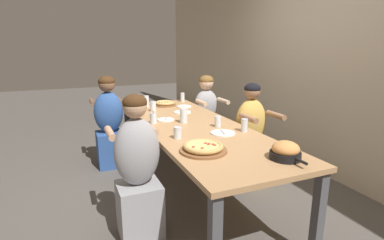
{
  "coord_description": "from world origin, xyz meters",
  "views": [
    {
      "loc": [
        2.74,
        -1.16,
        1.55
      ],
      "look_at": [
        0.0,
        0.0,
        0.8
      ],
      "focal_mm": 28.0,
      "sensor_mm": 36.0,
      "label": 1
    }
  ],
  "objects_px": {
    "drinking_glass_i": "(146,102)",
    "diner_near_midright": "(138,174)",
    "empty_plate_b": "(223,133)",
    "diner_far_left": "(206,117)",
    "diner_far_center": "(250,139)",
    "drinking_glass_d": "(182,97)",
    "pizza_board_second": "(165,103)",
    "drinking_glass_b": "(218,122)",
    "empty_plate_a": "(182,112)",
    "drinking_glass_h": "(153,106)",
    "drinking_glass_a": "(244,125)",
    "drinking_glass_f": "(139,104)",
    "empty_plate_d": "(166,120)",
    "drinking_glass_c": "(137,100)",
    "skillet_bowl": "(286,151)",
    "drinking_glass_g": "(178,133)",
    "drinking_glass_e": "(136,105)",
    "pizza_board_main": "(203,148)",
    "empty_plate_c": "(184,106)",
    "diner_near_left": "(109,126)",
    "cocktail_glass_blue": "(153,119)"
  },
  "relations": [
    {
      "from": "drinking_glass_i",
      "to": "diner_near_midright",
      "type": "bearing_deg",
      "value": -17.05
    },
    {
      "from": "empty_plate_b",
      "to": "diner_far_left",
      "type": "relative_size",
      "value": 0.2
    },
    {
      "from": "diner_far_center",
      "to": "diner_far_left",
      "type": "xyz_separation_m",
      "value": [
        -1.15,
        -0.0,
        0.01
      ]
    },
    {
      "from": "drinking_glass_d",
      "to": "diner_far_left",
      "type": "xyz_separation_m",
      "value": [
        0.14,
        0.31,
        -0.29
      ]
    },
    {
      "from": "pizza_board_second",
      "to": "drinking_glass_b",
      "type": "relative_size",
      "value": 2.69
    },
    {
      "from": "empty_plate_a",
      "to": "drinking_glass_h",
      "type": "relative_size",
      "value": 1.7
    },
    {
      "from": "drinking_glass_a",
      "to": "drinking_glass_f",
      "type": "bearing_deg",
      "value": -155.38
    },
    {
      "from": "empty_plate_d",
      "to": "drinking_glass_c",
      "type": "xyz_separation_m",
      "value": [
        -0.96,
        -0.09,
        0.06
      ]
    },
    {
      "from": "empty_plate_a",
      "to": "diner_near_midright",
      "type": "height_order",
      "value": "diner_near_midright"
    },
    {
      "from": "skillet_bowl",
      "to": "empty_plate_b",
      "type": "relative_size",
      "value": 1.42
    },
    {
      "from": "drinking_glass_g",
      "to": "drinking_glass_e",
      "type": "bearing_deg",
      "value": -175.99
    },
    {
      "from": "drinking_glass_b",
      "to": "drinking_glass_d",
      "type": "xyz_separation_m",
      "value": [
        -1.43,
        0.18,
        0.02
      ]
    },
    {
      "from": "empty_plate_b",
      "to": "drinking_glass_g",
      "type": "height_order",
      "value": "drinking_glass_g"
    },
    {
      "from": "pizza_board_main",
      "to": "drinking_glass_e",
      "type": "bearing_deg",
      "value": -174.59
    },
    {
      "from": "skillet_bowl",
      "to": "empty_plate_c",
      "type": "height_order",
      "value": "skillet_bowl"
    },
    {
      "from": "pizza_board_second",
      "to": "empty_plate_a",
      "type": "xyz_separation_m",
      "value": [
        0.5,
        0.06,
        -0.02
      ]
    },
    {
      "from": "diner_far_center",
      "to": "drinking_glass_d",
      "type": "bearing_deg",
      "value": -76.34
    },
    {
      "from": "empty_plate_c",
      "to": "drinking_glass_f",
      "type": "bearing_deg",
      "value": -105.4
    },
    {
      "from": "empty_plate_a",
      "to": "diner_near_left",
      "type": "distance_m",
      "value": 0.98
    },
    {
      "from": "drinking_glass_c",
      "to": "drinking_glass_e",
      "type": "xyz_separation_m",
      "value": [
        0.36,
        -0.11,
        0.01
      ]
    },
    {
      "from": "empty_plate_c",
      "to": "diner_far_center",
      "type": "distance_m",
      "value": 1.05
    },
    {
      "from": "skillet_bowl",
      "to": "drinking_glass_c",
      "type": "xyz_separation_m",
      "value": [
        -2.38,
        -0.53,
        0.01
      ]
    },
    {
      "from": "skillet_bowl",
      "to": "drinking_glass_d",
      "type": "xyz_separation_m",
      "value": [
        -2.39,
        0.13,
        0.01
      ]
    },
    {
      "from": "empty_plate_d",
      "to": "drinking_glass_h",
      "type": "bearing_deg",
      "value": 179.78
    },
    {
      "from": "empty_plate_b",
      "to": "diner_near_midright",
      "type": "relative_size",
      "value": 0.19
    },
    {
      "from": "empty_plate_c",
      "to": "drinking_glass_g",
      "type": "distance_m",
      "value": 1.38
    },
    {
      "from": "empty_plate_b",
      "to": "drinking_glass_i",
      "type": "xyz_separation_m",
      "value": [
        -1.48,
        -0.34,
        0.06
      ]
    },
    {
      "from": "pizza_board_main",
      "to": "skillet_bowl",
      "type": "height_order",
      "value": "skillet_bowl"
    },
    {
      "from": "empty_plate_a",
      "to": "diner_far_left",
      "type": "bearing_deg",
      "value": 133.32
    },
    {
      "from": "empty_plate_b",
      "to": "drinking_glass_c",
      "type": "distance_m",
      "value": 1.7
    },
    {
      "from": "pizza_board_second",
      "to": "diner_far_center",
      "type": "bearing_deg",
      "value": 30.3
    },
    {
      "from": "empty_plate_d",
      "to": "diner_far_center",
      "type": "bearing_deg",
      "value": 69.66
    },
    {
      "from": "pizza_board_main",
      "to": "empty_plate_a",
      "type": "xyz_separation_m",
      "value": [
        -1.33,
        0.34,
        -0.02
      ]
    },
    {
      "from": "pizza_board_second",
      "to": "drinking_glass_e",
      "type": "distance_m",
      "value": 0.47
    },
    {
      "from": "drinking_glass_a",
      "to": "diner_near_midright",
      "type": "relative_size",
      "value": 0.1
    },
    {
      "from": "diner_near_midright",
      "to": "drinking_glass_i",
      "type": "bearing_deg",
      "value": 72.95
    },
    {
      "from": "diner_far_center",
      "to": "diner_near_midright",
      "type": "xyz_separation_m",
      "value": [
        0.5,
        -1.39,
        0.02
      ]
    },
    {
      "from": "pizza_board_main",
      "to": "drinking_glass_i",
      "type": "distance_m",
      "value": 1.85
    },
    {
      "from": "empty_plate_b",
      "to": "diner_far_left",
      "type": "distance_m",
      "value": 1.63
    },
    {
      "from": "diner_far_left",
      "to": "drinking_glass_i",
      "type": "bearing_deg",
      "value": 2.16
    },
    {
      "from": "drinking_glass_a",
      "to": "drinking_glass_b",
      "type": "distance_m",
      "value": 0.29
    },
    {
      "from": "drinking_glass_b",
      "to": "drinking_glass_g",
      "type": "distance_m",
      "value": 0.54
    },
    {
      "from": "skillet_bowl",
      "to": "drinking_glass_e",
      "type": "relative_size",
      "value": 2.26
    },
    {
      "from": "drinking_glass_g",
      "to": "drinking_glass_h",
      "type": "distance_m",
      "value": 1.18
    },
    {
      "from": "drinking_glass_b",
      "to": "drinking_glass_f",
      "type": "distance_m",
      "value": 1.32
    },
    {
      "from": "cocktail_glass_blue",
      "to": "empty_plate_b",
      "type": "bearing_deg",
      "value": 38.51
    },
    {
      "from": "empty_plate_b",
      "to": "drinking_glass_h",
      "type": "relative_size",
      "value": 1.85
    },
    {
      "from": "pizza_board_main",
      "to": "drinking_glass_h",
      "type": "xyz_separation_m",
      "value": [
        -1.56,
        0.04,
        0.03
      ]
    },
    {
      "from": "diner_near_left",
      "to": "diner_far_center",
      "type": "distance_m",
      "value": 1.78
    },
    {
      "from": "empty_plate_b",
      "to": "drinking_glass_b",
      "type": "bearing_deg",
      "value": 163.87
    }
  ]
}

